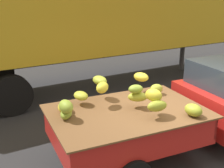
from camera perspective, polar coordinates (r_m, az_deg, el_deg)
ground at (r=6.22m, az=11.44°, el=-13.25°), size 220.00×220.00×0.00m
curb_strip at (r=14.05m, az=-12.93°, el=5.09°), size 80.00×0.80×0.16m
pickup_truck at (r=6.52m, az=18.42°, el=-3.62°), size 5.07×2.16×1.70m
semi_trailer at (r=9.91m, az=-0.69°, el=14.51°), size 12.05×2.85×3.95m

